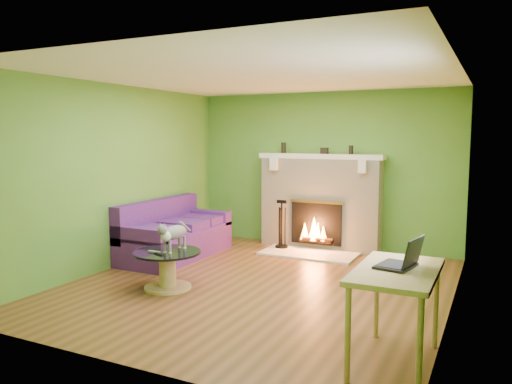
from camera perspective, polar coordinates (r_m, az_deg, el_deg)
floor at (r=6.42m, az=0.43°, el=-10.54°), size 5.00×5.00×0.00m
ceiling at (r=6.18m, az=0.45°, el=13.18°), size 5.00×5.00×0.00m
wall_back at (r=8.48m, az=7.78°, el=2.50°), size 5.00×0.00×5.00m
wall_front at (r=4.07m, az=-14.98°, el=-1.91°), size 5.00×0.00×5.00m
wall_left at (r=7.42m, az=-15.43°, el=1.77°), size 0.00×5.00×5.00m
wall_right at (r=5.58m, az=21.76°, el=0.06°), size 0.00×5.00×5.00m
window_frame at (r=4.66m, az=20.91°, el=2.01°), size 0.00×1.20×1.20m
window_pane at (r=4.66m, az=20.81°, el=2.02°), size 0.00×1.06×1.06m
fireplace at (r=8.36m, az=7.33°, el=-1.19°), size 2.10×0.46×1.58m
hearth at (r=8.02m, az=6.05°, el=-7.00°), size 1.50×0.75×0.03m
mantel at (r=8.27m, az=7.36°, el=4.07°), size 2.10×0.28×0.08m
sofa at (r=7.90m, az=-9.41°, el=-4.85°), size 0.89×1.96×0.88m
coffee_table at (r=6.30m, az=-10.09°, el=-8.44°), size 0.83×0.83×0.47m
desk at (r=4.27m, az=15.76°, el=-9.71°), size 0.63×1.09×0.80m
cat at (r=6.20m, az=-9.29°, el=-4.97°), size 0.23×0.61×0.38m
remote_silver at (r=6.21m, az=-11.53°, el=-6.71°), size 0.17×0.05×0.02m
remote_black at (r=6.09m, az=-10.98°, el=-6.96°), size 0.16×0.09×0.02m
laptop at (r=4.26m, az=15.71°, el=-6.55°), size 0.37×0.40×0.26m
fire_tools at (r=8.26m, az=2.95°, el=-3.64°), size 0.21×0.21×0.80m
mantel_vase_left at (r=8.54m, az=3.17°, el=5.06°), size 0.08×0.08×0.18m
mantel_vase_right at (r=8.15m, az=10.80°, el=4.75°), size 0.07×0.07×0.14m
mantel_box at (r=8.28m, az=7.82°, el=4.69°), size 0.12×0.08×0.10m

